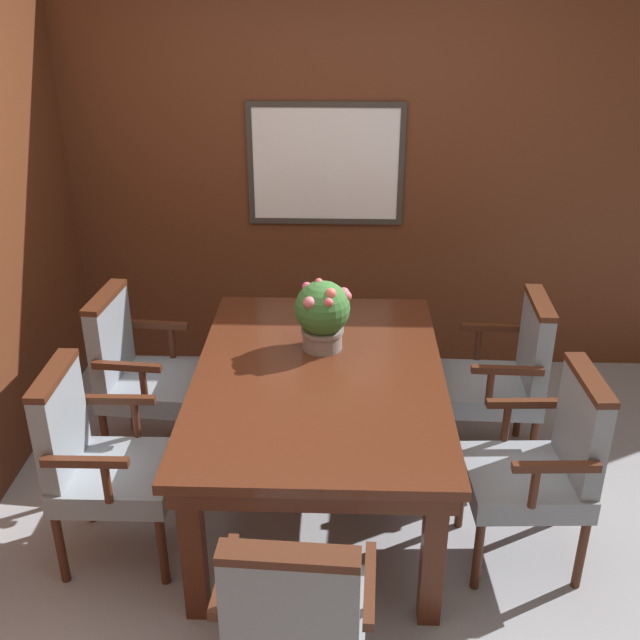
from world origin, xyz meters
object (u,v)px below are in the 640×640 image
(chair_head_near, at_px, (296,623))
(chair_right_far, at_px, (505,374))
(potted_plant, at_px, (323,313))
(chair_left_near, at_px, (98,458))
(chair_left_far, at_px, (139,370))
(dining_table, at_px, (319,389))
(chair_right_near, at_px, (544,462))

(chair_head_near, height_order, chair_right_far, same)
(potted_plant, bearing_deg, chair_head_near, -91.58)
(chair_head_near, distance_m, chair_right_far, 1.95)
(chair_left_near, bearing_deg, chair_right_far, -67.67)
(chair_left_near, xyz_separation_m, chair_left_far, (-0.02, 0.78, 0.00))
(dining_table, bearing_deg, chair_right_near, -20.38)
(chair_right_near, bearing_deg, chair_left_far, -113.57)
(chair_head_near, xyz_separation_m, chair_right_near, (1.02, 0.90, 0.00))
(chair_head_near, height_order, chair_right_near, same)
(chair_left_near, distance_m, chair_right_near, 1.93)
(chair_head_near, height_order, chair_left_near, same)
(chair_right_far, height_order, chair_right_near, same)
(chair_right_far, bearing_deg, chair_left_near, -65.16)
(chair_right_far, xyz_separation_m, chair_left_far, (-1.93, -0.02, 0.00))
(chair_left_near, xyz_separation_m, chair_right_near, (1.93, 0.03, 0.00))
(chair_right_far, height_order, chair_left_far, same)
(chair_left_near, xyz_separation_m, potted_plant, (0.96, 0.65, 0.41))
(dining_table, distance_m, chair_right_far, 1.05)
(chair_head_near, distance_m, chair_left_near, 1.27)
(chair_left_near, bearing_deg, chair_head_near, -133.98)
(dining_table, height_order, chair_head_near, chair_head_near)
(chair_head_near, height_order, potted_plant, potted_plant)
(dining_table, bearing_deg, chair_right_far, 22.87)
(chair_left_far, bearing_deg, chair_right_far, -84.41)
(dining_table, height_order, chair_left_near, chair_left_near)
(dining_table, xyz_separation_m, potted_plant, (0.01, 0.25, 0.28))
(chair_head_near, bearing_deg, chair_right_far, -117.72)
(chair_head_near, xyz_separation_m, potted_plant, (0.04, 1.52, 0.41))
(chair_left_far, bearing_deg, chair_right_near, -106.03)
(dining_table, bearing_deg, chair_left_far, 158.29)
(chair_left_far, xyz_separation_m, chair_right_near, (1.95, -0.75, 0.00))
(chair_left_far, height_order, potted_plant, potted_plant)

